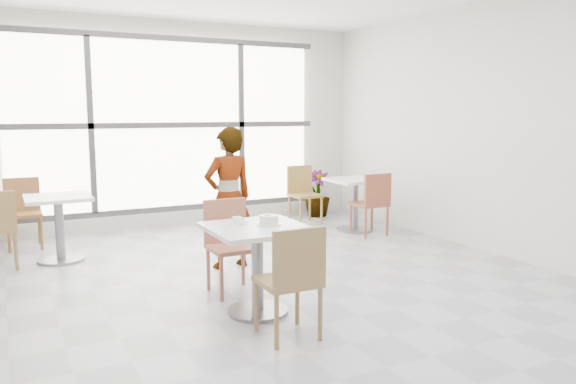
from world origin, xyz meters
name	(u,v)px	position (x,y,z in m)	size (l,w,h in m)	color
floor	(273,293)	(0.00, 0.00, 0.00)	(7.00, 7.00, 0.00)	#9E9EA5
wall_back	(169,125)	(0.00, 3.50, 1.50)	(6.00, 6.00, 0.00)	silver
wall_right	(508,129)	(3.00, 0.00, 1.50)	(7.00, 7.00, 0.00)	silver
window	(170,125)	(0.00, 3.44, 1.50)	(4.60, 0.07, 2.52)	white
main_table	(257,253)	(-0.35, -0.41, 0.52)	(0.80, 0.80, 0.75)	silver
chair_near	(293,275)	(-0.35, -1.06, 0.50)	(0.42, 0.42, 0.87)	olive
chair_far	(229,239)	(-0.34, 0.26, 0.50)	(0.42, 0.42, 0.87)	#A35E47
oatmeal_bowl	(269,220)	(-0.24, -0.41, 0.79)	(0.21, 0.21, 0.09)	silver
coffee_cup	(237,221)	(-0.47, -0.28, 0.78)	(0.16, 0.13, 0.07)	white
person	(229,198)	(-0.04, 1.02, 0.77)	(0.56, 0.37, 1.53)	black
bg_table_left	(59,219)	(-1.67, 2.15, 0.49)	(0.70, 0.70, 0.75)	white
bg_table_right	(355,197)	(2.24, 1.98, 0.49)	(0.70, 0.70, 0.75)	white
bg_chair_left_far	(23,208)	(-2.01, 3.06, 0.50)	(0.42, 0.42, 0.87)	#905C32
bg_chair_right_near	(373,200)	(2.26, 1.57, 0.50)	(0.42, 0.42, 0.87)	brown
bg_chair_right_far	(303,190)	(1.88, 2.86, 0.50)	(0.42, 0.42, 0.87)	olive
plant_right	(317,193)	(2.34, 3.20, 0.37)	(0.42, 0.42, 0.75)	#58833C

